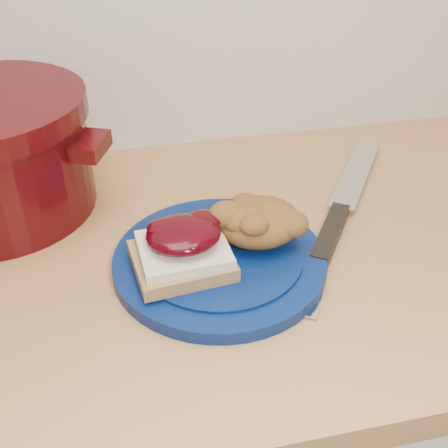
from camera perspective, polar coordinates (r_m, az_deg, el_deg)
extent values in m
cylinder|color=#05184C|center=(0.69, -0.45, -3.82)|extent=(0.26, 0.26, 0.02)
cube|color=olive|center=(0.66, -4.29, -3.72)|extent=(0.12, 0.11, 0.02)
cube|color=beige|center=(0.66, -4.12, -2.59)|extent=(0.11, 0.10, 0.01)
ellipsoid|color=black|center=(0.65, -4.16, -1.05)|extent=(0.09, 0.08, 0.03)
ellipsoid|color=brown|center=(0.70, 3.53, 0.22)|extent=(0.11, 0.09, 0.05)
cube|color=black|center=(0.75, 10.72, -1.06)|extent=(0.09, 0.12, 0.02)
cube|color=silver|center=(0.89, 13.23, 5.06)|extent=(0.15, 0.20, 0.00)
cube|color=silver|center=(0.70, 9.95, -4.37)|extent=(0.10, 0.17, 0.00)
cube|color=#340507|center=(0.75, -13.42, 7.73)|extent=(0.06, 0.07, 0.02)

